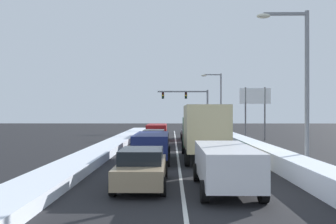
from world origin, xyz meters
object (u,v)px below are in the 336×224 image
at_px(roadside_sign_right, 255,102).
at_px(sedan_maroon_center_lane_third, 154,139).
at_px(street_lamp_right_mid, 218,98).
at_px(street_lamp_right_near, 300,75).
at_px(suv_white_right_lane_nearest, 225,164).
at_px(suv_navy_center_lane_second, 152,145).
at_px(suv_red_center_lane_fourth, 157,131).
at_px(sedan_tan_center_lane_nearest, 142,167).
at_px(suv_gray_right_lane_third, 195,134).
at_px(traffic_light_gantry, 192,101).
at_px(box_truck_right_lane_second, 204,129).
at_px(sedan_charcoal_right_lane_fourth, 190,132).

bearing_deg(roadside_sign_right, sedan_maroon_center_lane_third, -143.45).
bearing_deg(street_lamp_right_mid, roadside_sign_right, -71.68).
height_order(sedan_maroon_center_lane_third, street_lamp_right_near, street_lamp_right_near).
distance_m(suv_white_right_lane_nearest, street_lamp_right_mid, 30.33).
bearing_deg(suv_navy_center_lane_second, suv_red_center_lane_fourth, 91.38).
relative_size(sedan_tan_center_lane_nearest, sedan_maroon_center_lane_third, 1.00).
distance_m(suv_gray_right_lane_third, traffic_light_gantry, 19.66).
bearing_deg(box_truck_right_lane_second, sedan_maroon_center_lane_third, 118.32).
bearing_deg(box_truck_right_lane_second, roadside_sign_right, 64.20).
bearing_deg(sedan_maroon_center_lane_third, suv_navy_center_lane_second, -87.90).
xyz_separation_m(suv_white_right_lane_nearest, sedan_maroon_center_lane_third, (-3.47, 14.24, -0.25)).
height_order(suv_white_right_lane_nearest, suv_red_center_lane_fourth, same).
relative_size(box_truck_right_lane_second, sedan_maroon_center_lane_third, 1.60).
relative_size(suv_white_right_lane_nearest, sedan_tan_center_lane_nearest, 1.09).
bearing_deg(suv_white_right_lane_nearest, suv_red_center_lane_fourth, 99.46).
height_order(suv_gray_right_lane_third, traffic_light_gantry, traffic_light_gantry).
height_order(sedan_maroon_center_lane_third, traffic_light_gantry, traffic_light_gantry).
relative_size(suv_white_right_lane_nearest, suv_red_center_lane_fourth, 1.00).
bearing_deg(suv_white_right_lane_nearest, traffic_light_gantry, 88.51).
relative_size(box_truck_right_lane_second, street_lamp_right_mid, 0.91).
bearing_deg(traffic_light_gantry, box_truck_right_lane_second, -92.02).
height_order(suv_navy_center_lane_second, street_lamp_right_mid, street_lamp_right_mid).
bearing_deg(street_lamp_right_mid, suv_navy_center_lane_second, -107.45).
bearing_deg(traffic_light_gantry, suv_gray_right_lane_third, -92.60).
xyz_separation_m(traffic_light_gantry, roadside_sign_right, (5.68, -14.52, -0.48)).
bearing_deg(sedan_charcoal_right_lane_fourth, suv_white_right_lane_nearest, -89.87).
bearing_deg(traffic_light_gantry, sedan_maroon_center_lane_third, -101.34).
xyz_separation_m(box_truck_right_lane_second, traffic_light_gantry, (1.00, 28.33, 2.60)).
relative_size(sedan_charcoal_right_lane_fourth, suv_navy_center_lane_second, 0.92).
bearing_deg(sedan_tan_center_lane_nearest, suv_white_right_lane_nearest, -11.50).
bearing_deg(suv_navy_center_lane_second, street_lamp_right_near, -20.74).
xyz_separation_m(box_truck_right_lane_second, sedan_charcoal_right_lane_fourth, (0.01, 14.96, -1.14)).
xyz_separation_m(sedan_maroon_center_lane_third, traffic_light_gantry, (4.41, 22.00, 3.73)).
relative_size(sedan_maroon_center_lane_third, suv_red_center_lane_fourth, 0.92).
height_order(box_truck_right_lane_second, street_lamp_right_near, street_lamp_right_near).
xyz_separation_m(sedan_tan_center_lane_nearest, suv_red_center_lane_fourth, (-0.34, 20.65, 0.25)).
height_order(suv_white_right_lane_nearest, street_lamp_right_near, street_lamp_right_near).
distance_m(suv_gray_right_lane_third, roadside_sign_right, 8.67).
height_order(suv_white_right_lane_nearest, sedan_maroon_center_lane_third, suv_white_right_lane_nearest).
xyz_separation_m(sedan_charcoal_right_lane_fourth, street_lamp_right_near, (4.50, -18.62, 4.07)).
bearing_deg(sedan_tan_center_lane_nearest, street_lamp_right_near, 25.09).
height_order(suv_gray_right_lane_third, street_lamp_right_near, street_lamp_right_near).
bearing_deg(traffic_light_gantry, street_lamp_right_mid, -64.96).
height_order(box_truck_right_lane_second, suv_gray_right_lane_third, box_truck_right_lane_second).
height_order(sedan_maroon_center_lane_third, street_lamp_right_mid, street_lamp_right_mid).
distance_m(box_truck_right_lane_second, suv_navy_center_lane_second, 3.36).
relative_size(box_truck_right_lane_second, suv_gray_right_lane_third, 1.47).
distance_m(sedan_tan_center_lane_nearest, suv_navy_center_lane_second, 6.49).
xyz_separation_m(sedan_maroon_center_lane_third, suv_red_center_lane_fourth, (-0.08, 7.07, 0.25)).
bearing_deg(traffic_light_gantry, suv_navy_center_lane_second, -98.12).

